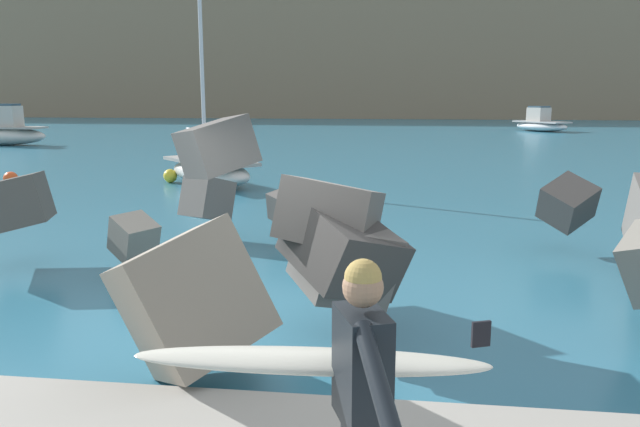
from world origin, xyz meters
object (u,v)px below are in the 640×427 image
(surfer_with_board, at_px, (349,388))
(boat_near_left, at_px, (210,170))
(boat_near_centre, at_px, (541,124))
(mooring_buoy_outer, at_px, (170,176))
(boat_near_right, at_px, (1,132))
(mooring_buoy_middle, at_px, (11,179))

(surfer_with_board, height_order, boat_near_left, boat_near_left)
(surfer_with_board, xyz_separation_m, boat_near_centre, (11.16, 45.91, -0.69))
(mooring_buoy_outer, bearing_deg, surfer_with_board, -66.06)
(boat_near_right, bearing_deg, mooring_buoy_outer, -41.48)
(boat_near_centre, relative_size, mooring_buoy_middle, 10.77)
(boat_near_centre, bearing_deg, boat_near_left, -118.76)
(surfer_with_board, height_order, mooring_buoy_outer, surfer_with_board)
(boat_near_centre, xyz_separation_m, boat_near_right, (-32.89, -17.11, 0.14))
(surfer_with_board, relative_size, mooring_buoy_middle, 4.73)
(boat_near_right, relative_size, mooring_buoy_outer, 12.39)
(boat_near_centre, xyz_separation_m, mooring_buoy_middle, (-22.89, -31.36, -0.37))
(boat_near_centre, relative_size, mooring_buoy_outer, 10.77)
(boat_near_left, bearing_deg, boat_near_centre, 61.24)
(surfer_with_board, bearing_deg, mooring_buoy_middle, 128.87)
(surfer_with_board, bearing_deg, boat_near_left, 109.84)
(mooring_buoy_middle, bearing_deg, boat_near_right, 125.04)
(boat_near_left, height_order, mooring_buoy_outer, boat_near_left)
(surfer_with_board, distance_m, boat_near_centre, 47.26)
(surfer_with_board, relative_size, boat_near_right, 0.38)
(boat_near_centre, height_order, mooring_buoy_middle, boat_near_centre)
(boat_near_right, relative_size, mooring_buoy_middle, 12.39)
(mooring_buoy_middle, height_order, mooring_buoy_outer, same)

